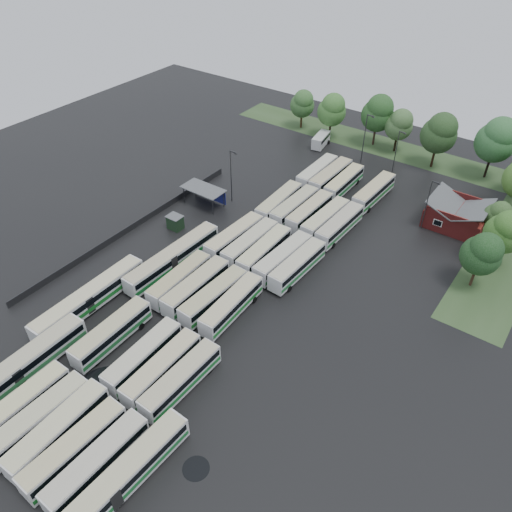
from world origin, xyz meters
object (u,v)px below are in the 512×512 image
Objects in this scene: artic_bus_east at (115,485)px; brick_building at (456,217)px; minibus at (321,140)px; artic_bus_west_a at (19,369)px.

brick_building is at bearing 81.87° from artic_bus_east.
artic_bus_east is at bearing -99.88° from brick_building.
artic_bus_east is at bearing -83.79° from minibus.
artic_bus_east reaches higher than minibus.
artic_bus_east is (-12.02, -69.04, 0.07)m from brick_building.
artic_bus_west_a reaches higher than minibus.
brick_building reaches higher than artic_bus_west_a.
minibus is at bearing 159.03° from brick_building.
minibus is (-35.76, 13.71, -0.34)m from brick_building.
artic_bus_west_a is 1.00× the size of artic_bus_east.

